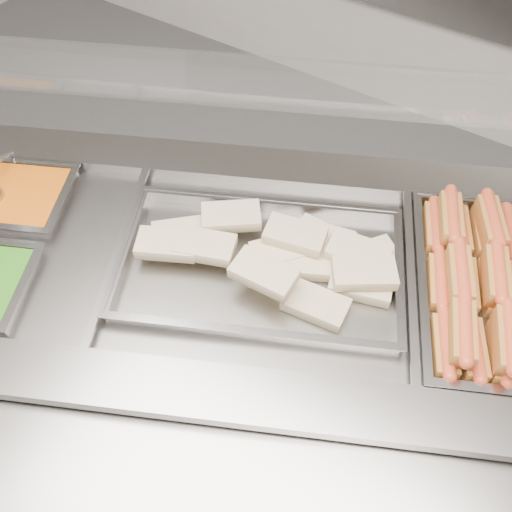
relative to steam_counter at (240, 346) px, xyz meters
The scene contains 9 objects.
ground 0.65m from the steam_counter, 108.36° to the right, with size 6.00×6.00×0.00m, color #555558.
steam_counter is the anchor object (origin of this frame).
tray_rail 0.70m from the steam_counter, 65.33° to the right, with size 1.87×1.13×0.06m.
sneeze_guard 0.91m from the steam_counter, 114.67° to the left, with size 1.74×1.02×0.47m.
pan_hotdogs 0.80m from the steam_counter, 24.67° to the left, with size 0.58×0.69×0.11m.
pan_wraps 0.46m from the steam_counter, 24.67° to the left, with size 0.84×0.69×0.08m.
pan_beans 0.84m from the steam_counter, 168.00° to the right, with size 0.40×0.37×0.11m.
hotdogs_in_buns 0.81m from the steam_counter, 23.86° to the left, with size 0.48×0.60×0.13m.
tortilla_wraps 0.51m from the steam_counter, 36.73° to the left, with size 0.68×0.43×0.10m.
Camera 1 is at (0.67, -0.33, 2.18)m, focal length 40.00 mm.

